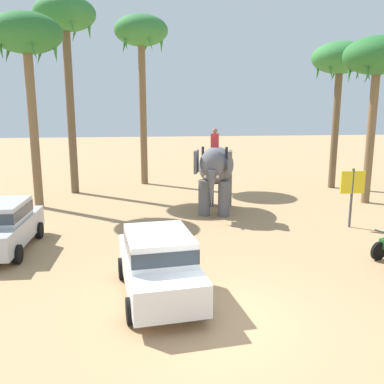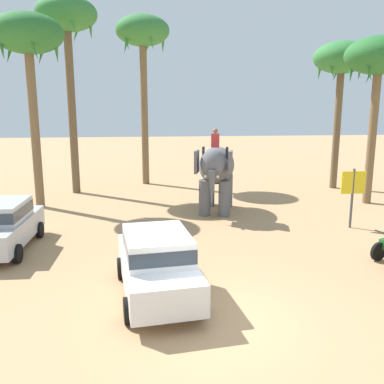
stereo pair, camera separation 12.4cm
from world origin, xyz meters
name	(u,v)px [view 1 (the left image)]	position (x,y,z in m)	size (l,w,h in m)	color
ground_plane	(212,318)	(0.00, 0.00, 0.00)	(120.00, 120.00, 0.00)	tan
car_sedan_foreground	(159,261)	(-1.14, 1.36, 0.93)	(2.22, 4.26, 1.70)	white
car_parked_far_side	(1,224)	(-6.20, 5.39, 0.93)	(1.98, 4.15, 1.70)	#B7BABF
elephant_with_mahout	(216,169)	(1.87, 9.69, 1.99)	(2.45, 4.02, 3.88)	slate
palm_tree_behind_elephant	(340,62)	(9.92, 14.61, 7.28)	(3.20, 3.20, 8.44)	brown
palm_tree_near_hut	(27,40)	(-6.45, 11.65, 7.73)	(3.20, 3.20, 8.93)	brown
palm_tree_left_of_road	(141,37)	(-1.28, 17.37, 8.84)	(3.20, 3.20, 10.13)	brown
palm_tree_far_back	(65,22)	(-5.24, 15.01, 9.15)	(3.20, 3.20, 10.48)	brown
palm_tree_leaning_seaward	(377,60)	(9.80, 10.59, 6.95)	(3.20, 3.20, 8.09)	brown
signboard_yellow	(352,186)	(6.81, 6.56, 1.69)	(1.00, 0.10, 2.40)	#4C4C51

